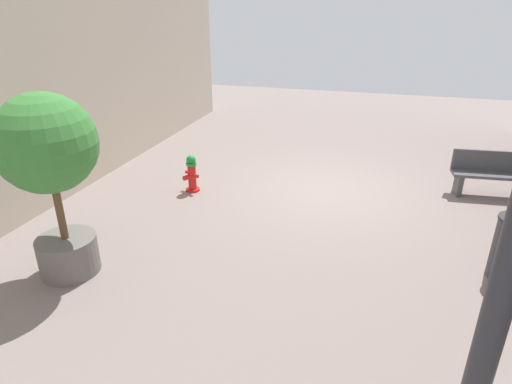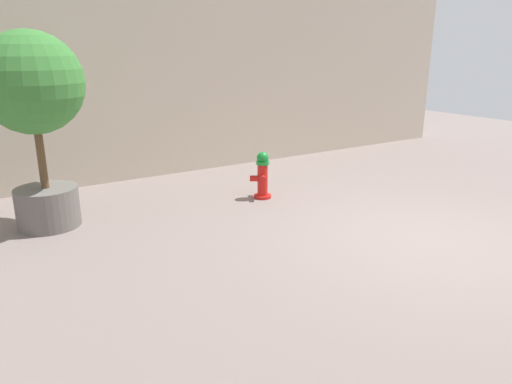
{
  "view_description": "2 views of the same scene",
  "coord_description": "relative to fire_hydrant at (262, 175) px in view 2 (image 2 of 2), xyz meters",
  "views": [
    {
      "loc": [
        -0.93,
        8.76,
        3.8
      ],
      "look_at": [
        1.2,
        1.61,
        0.5
      ],
      "focal_mm": 30.21,
      "sensor_mm": 36.0,
      "label": 1
    },
    {
      "loc": [
        -3.69,
        5.14,
        2.48
      ],
      "look_at": [
        1.09,
        2.11,
        0.77
      ],
      "focal_mm": 33.17,
      "sensor_mm": 36.0,
      "label": 2
    }
  ],
  "objects": [
    {
      "name": "planter_tree",
      "position": [
        0.52,
        3.37,
        1.39
      ],
      "size": [
        1.39,
        1.39,
        2.74
      ],
      "color": "slate",
      "rests_on": "ground_plane"
    },
    {
      "name": "ground_plane",
      "position": [
        -2.88,
        -0.84,
        -0.41
      ],
      "size": [
        23.4,
        23.4,
        0.0
      ],
      "primitive_type": "plane",
      "color": "gray"
    },
    {
      "name": "fire_hydrant",
      "position": [
        0.0,
        0.0,
        0.0
      ],
      "size": [
        0.39,
        0.37,
        0.81
      ],
      "color": "red",
      "rests_on": "ground_plane"
    }
  ]
}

